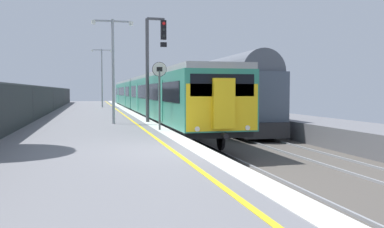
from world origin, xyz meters
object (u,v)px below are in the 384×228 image
signal_gantry (152,57)px  platform_lamp_mid (113,62)px  platform_lamp_far (102,73)px  speed_limit_sign (159,87)px  commuter_train_at_platform (147,95)px  freight_train_adjacent_track (180,91)px

signal_gantry → platform_lamp_mid: (-2.03, -0.67, -0.30)m
signal_gantry → platform_lamp_far: 20.41m
signal_gantry → platform_lamp_far: bearing=95.7°
speed_limit_sign → commuter_train_at_platform: bearing=84.1°
platform_lamp_mid → platform_lamp_far: 20.98m
speed_limit_sign → platform_lamp_mid: 4.30m
freight_train_adjacent_track → speed_limit_sign: size_ratio=14.79×
signal_gantry → speed_limit_sign: bearing=-94.6°
speed_limit_sign → platform_lamp_far: platform_lamp_far is taller
commuter_train_at_platform → platform_lamp_mid: platform_lamp_mid is taller
freight_train_adjacent_track → signal_gantry: 19.23m
commuter_train_at_platform → platform_lamp_far: (-3.52, 7.00, 2.11)m
platform_lamp_mid → platform_lamp_far: platform_lamp_far is taller
platform_lamp_mid → speed_limit_sign: bearing=-66.0°
signal_gantry → speed_limit_sign: (-0.36, -4.42, -1.56)m
speed_limit_sign → platform_lamp_far: size_ratio=0.49×
freight_train_adjacent_track → signal_gantry: size_ratio=7.70×
commuter_train_at_platform → signal_gantry: bearing=-96.4°
freight_train_adjacent_track → platform_lamp_far: size_ratio=7.21×
commuter_train_at_platform → speed_limit_sign: commuter_train_at_platform is taller
commuter_train_at_platform → freight_train_adjacent_track: (4.00, 5.03, 0.32)m
commuter_train_at_platform → platform_lamp_far: 8.11m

